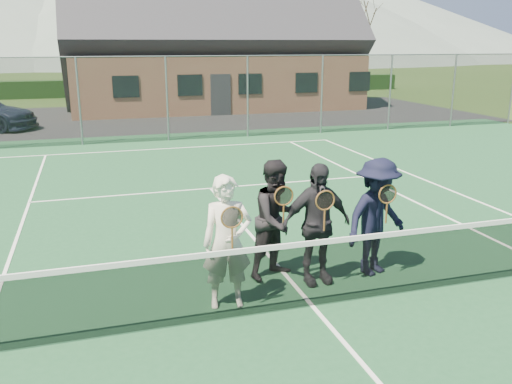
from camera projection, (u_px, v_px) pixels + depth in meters
ground at (149, 118)px, 25.73m from camera, size 220.00×220.00×0.00m
court_surface at (312, 307)px, 7.29m from camera, size 30.00×30.00×0.02m
tarmac_carpark at (60, 121)px, 24.60m from camera, size 40.00×12.00×0.01m
hedge_row at (129, 87)px, 36.65m from camera, size 40.00×1.20×1.10m
hill_centre at (212, 0)px, 97.60m from camera, size 120.00×120.00×22.00m
hill_east at (384, 25)px, 108.52m from camera, size 90.00×90.00×14.00m
court_markings at (312, 306)px, 7.28m from camera, size 11.03×23.83×0.01m
tennis_net at (313, 271)px, 7.15m from camera, size 11.68×0.08×1.10m
perimeter_fence at (167, 99)px, 19.33m from camera, size 30.07×0.07×3.02m
clubhouse at (212, 33)px, 29.48m from camera, size 15.60×8.20×7.70m
tree_c at (154, 7)px, 36.74m from camera, size 3.20×3.20×7.77m
tree_d at (291, 10)px, 39.56m from camera, size 3.20×3.20×7.77m
tree_e at (365, 11)px, 41.25m from camera, size 3.20×3.20×7.77m
player_a at (227, 242)px, 7.09m from camera, size 0.70×0.53×1.80m
player_b at (277, 219)px, 8.02m from camera, size 1.08×0.98×1.80m
player_c at (316, 224)px, 7.81m from camera, size 1.07×0.52×1.80m
player_d at (377, 217)px, 8.12m from camera, size 1.32×1.02×1.80m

